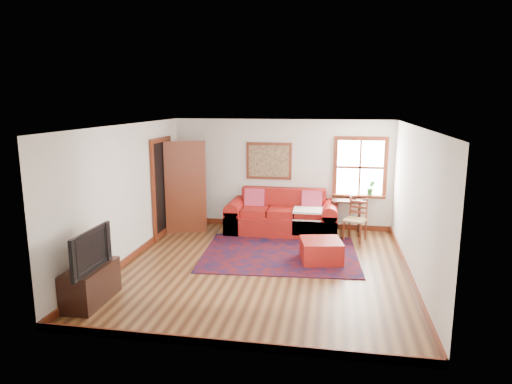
% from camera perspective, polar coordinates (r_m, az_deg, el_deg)
% --- Properties ---
extents(ground, '(5.50, 5.50, 0.00)m').
position_cam_1_polar(ground, '(8.20, 0.88, -9.44)').
color(ground, '#412311').
rests_on(ground, ground).
extents(room_envelope, '(5.04, 5.54, 2.52)m').
position_cam_1_polar(room_envelope, '(7.78, 0.93, 2.04)').
color(room_envelope, silver).
rests_on(room_envelope, ground).
extents(window, '(1.18, 0.20, 1.38)m').
position_cam_1_polar(window, '(10.41, 13.02, 2.25)').
color(window, white).
rests_on(window, ground).
extents(doorway, '(0.89, 1.08, 2.14)m').
position_cam_1_polar(doorway, '(10.12, -9.92, 0.71)').
color(doorway, black).
rests_on(doorway, ground).
extents(framed_artwork, '(1.05, 0.07, 0.85)m').
position_cam_1_polar(framed_artwork, '(10.48, 1.62, 3.90)').
color(framed_artwork, maroon).
rests_on(framed_artwork, ground).
extents(persian_rug, '(3.10, 2.56, 0.02)m').
position_cam_1_polar(persian_rug, '(8.89, 3.02, -7.69)').
color(persian_rug, '#500B0C').
rests_on(persian_rug, ground).
extents(red_leather_sofa, '(2.45, 1.01, 0.96)m').
position_cam_1_polar(red_leather_sofa, '(10.24, 3.30, -3.32)').
color(red_leather_sofa, maroon).
rests_on(red_leather_sofa, ground).
extents(red_ottoman, '(0.84, 0.84, 0.41)m').
position_cam_1_polar(red_ottoman, '(8.51, 8.13, -7.30)').
color(red_ottoman, maroon).
rests_on(red_ottoman, ground).
extents(side_table, '(0.65, 0.49, 0.78)m').
position_cam_1_polar(side_table, '(10.22, 11.28, -1.60)').
color(side_table, black).
rests_on(side_table, ground).
extents(ladder_back_chair, '(0.54, 0.53, 0.90)m').
position_cam_1_polar(ladder_back_chair, '(9.85, 12.41, -3.17)').
color(ladder_back_chair, tan).
rests_on(ladder_back_chair, ground).
extents(media_cabinet, '(0.45, 1.00, 0.55)m').
position_cam_1_polar(media_cabinet, '(7.21, -19.94, -10.80)').
color(media_cabinet, black).
rests_on(media_cabinet, ground).
extents(television, '(0.13, 1.03, 0.59)m').
position_cam_1_polar(television, '(6.91, -20.63, -6.79)').
color(television, black).
rests_on(television, media_cabinet).
extents(candle_hurricane, '(0.12, 0.12, 0.18)m').
position_cam_1_polar(candle_hurricane, '(7.40, -18.23, -7.17)').
color(candle_hurricane, silver).
rests_on(candle_hurricane, media_cabinet).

